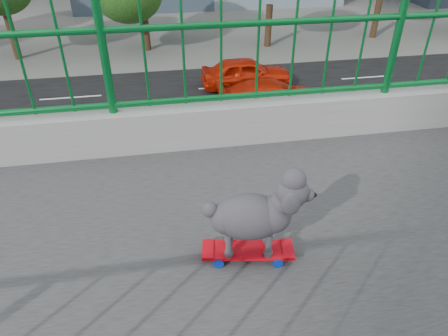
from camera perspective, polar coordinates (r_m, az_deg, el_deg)
road at (r=17.15m, az=-23.00°, el=0.90°), size 18.00×90.00×0.02m
skateboard at (r=2.11m, az=3.30°, el=-11.45°), size 0.21×0.47×0.06m
poodle at (r=1.94m, az=4.37°, el=-6.25°), size 0.27×0.52×0.44m
car_2 at (r=16.09m, az=-21.27°, el=2.32°), size 2.57×5.57×1.55m
car_3 at (r=19.29m, az=6.85°, el=9.64°), size 2.13×5.24×1.52m
car_4 at (r=22.00m, az=3.12°, el=13.01°), size 1.88×4.67×1.59m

